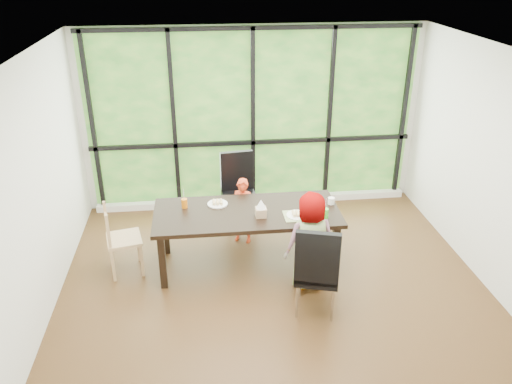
# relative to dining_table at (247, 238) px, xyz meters

# --- Properties ---
(ground) EXTENTS (5.00, 5.00, 0.00)m
(ground) POSITION_rel_dining_table_xyz_m (0.27, -0.46, -0.38)
(ground) COLOR black
(ground) RESTS_ON ground
(back_wall) EXTENTS (5.00, 0.00, 5.00)m
(back_wall) POSITION_rel_dining_table_xyz_m (0.27, 1.79, 0.98)
(back_wall) COLOR silver
(back_wall) RESTS_ON ground
(foliage_backdrop) EXTENTS (4.80, 0.02, 2.65)m
(foliage_backdrop) POSITION_rel_dining_table_xyz_m (0.27, 1.77, 0.98)
(foliage_backdrop) COLOR #1F4A1C
(foliage_backdrop) RESTS_ON back_wall
(window_mullions) EXTENTS (4.80, 0.06, 2.65)m
(window_mullions) POSITION_rel_dining_table_xyz_m (0.27, 1.73, 0.98)
(window_mullions) COLOR black
(window_mullions) RESTS_ON back_wall
(window_sill) EXTENTS (4.80, 0.12, 0.10)m
(window_sill) POSITION_rel_dining_table_xyz_m (0.27, 1.69, -0.33)
(window_sill) COLOR silver
(window_sill) RESTS_ON ground
(dining_table) EXTENTS (2.27, 1.01, 0.75)m
(dining_table) POSITION_rel_dining_table_xyz_m (0.00, 0.00, 0.00)
(dining_table) COLOR black
(dining_table) RESTS_ON ground
(chair_window_leather) EXTENTS (0.51, 0.51, 1.08)m
(chair_window_leather) POSITION_rel_dining_table_xyz_m (-0.01, 0.97, 0.17)
(chair_window_leather) COLOR black
(chair_window_leather) RESTS_ON ground
(chair_interior_leather) EXTENTS (0.57, 0.57, 1.08)m
(chair_interior_leather) POSITION_rel_dining_table_xyz_m (0.66, -0.98, 0.17)
(chair_interior_leather) COLOR black
(chair_interior_leather) RESTS_ON ground
(chair_end_beech) EXTENTS (0.48, 0.49, 0.90)m
(chair_end_beech) POSITION_rel_dining_table_xyz_m (-1.50, 0.02, 0.08)
(chair_end_beech) COLOR tan
(chair_end_beech) RESTS_ON ground
(child_toddler) EXTENTS (0.39, 0.34, 0.91)m
(child_toddler) POSITION_rel_dining_table_xyz_m (0.00, 0.58, 0.08)
(child_toddler) COLOR red
(child_toddler) RESTS_ON ground
(child_older) EXTENTS (0.65, 0.48, 1.20)m
(child_older) POSITION_rel_dining_table_xyz_m (0.66, -0.54, 0.23)
(child_older) COLOR gray
(child_older) RESTS_ON ground
(placemat) EXTENTS (0.40, 0.29, 0.01)m
(placemat) POSITION_rel_dining_table_xyz_m (0.63, -0.19, 0.38)
(placemat) COLOR tan
(placemat) RESTS_ON dining_table
(plate_far) EXTENTS (0.25, 0.25, 0.02)m
(plate_far) POSITION_rel_dining_table_xyz_m (-0.34, 0.22, 0.38)
(plate_far) COLOR white
(plate_far) RESTS_ON dining_table
(plate_near) EXTENTS (0.26, 0.26, 0.02)m
(plate_near) POSITION_rel_dining_table_xyz_m (0.59, -0.19, 0.38)
(plate_near) COLOR white
(plate_near) RESTS_ON dining_table
(orange_cup) EXTENTS (0.07, 0.07, 0.12)m
(orange_cup) POSITION_rel_dining_table_xyz_m (-0.75, 0.19, 0.43)
(orange_cup) COLOR orange
(orange_cup) RESTS_ON dining_table
(green_cup) EXTENTS (0.08, 0.08, 0.13)m
(green_cup) POSITION_rel_dining_table_xyz_m (0.90, -0.28, 0.44)
(green_cup) COLOR #4AD832
(green_cup) RESTS_ON dining_table
(white_mug) EXTENTS (0.08, 0.08, 0.08)m
(white_mug) POSITION_rel_dining_table_xyz_m (1.06, 0.08, 0.42)
(white_mug) COLOR white
(white_mug) RESTS_ON dining_table
(tissue_box) EXTENTS (0.13, 0.13, 0.11)m
(tissue_box) POSITION_rel_dining_table_xyz_m (0.15, -0.15, 0.43)
(tissue_box) COLOR tan
(tissue_box) RESTS_ON dining_table
(crepe_rolls_far) EXTENTS (0.15, 0.12, 0.04)m
(crepe_rolls_far) POSITION_rel_dining_table_xyz_m (-0.34, 0.22, 0.41)
(crepe_rolls_far) COLOR tan
(crepe_rolls_far) RESTS_ON plate_far
(crepe_rolls_near) EXTENTS (0.15, 0.12, 0.04)m
(crepe_rolls_near) POSITION_rel_dining_table_xyz_m (0.59, -0.19, 0.41)
(crepe_rolls_near) COLOR tan
(crepe_rolls_near) RESTS_ON plate_near
(straw_white) EXTENTS (0.01, 0.04, 0.20)m
(straw_white) POSITION_rel_dining_table_xyz_m (-0.75, 0.19, 0.53)
(straw_white) COLOR white
(straw_white) RESTS_ON orange_cup
(straw_pink) EXTENTS (0.01, 0.04, 0.20)m
(straw_pink) POSITION_rel_dining_table_xyz_m (0.90, -0.28, 0.54)
(straw_pink) COLOR pink
(straw_pink) RESTS_ON green_cup
(tissue) EXTENTS (0.12, 0.12, 0.11)m
(tissue) POSITION_rel_dining_table_xyz_m (0.15, -0.15, 0.54)
(tissue) COLOR white
(tissue) RESTS_ON tissue_box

